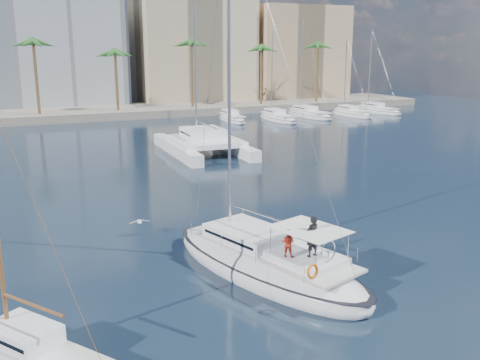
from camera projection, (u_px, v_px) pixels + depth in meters
name	position (u px, v px, depth m)	size (l,w,h in m)	color
ground	(228.00, 250.00, 28.39)	(160.00, 160.00, 0.00)	black
quay	(77.00, 113.00, 82.48)	(120.00, 14.00, 1.20)	gray
building_beige	(193.00, 50.00, 96.78)	(20.00, 14.00, 20.00)	beige
building_tan_right	(295.00, 55.00, 103.02)	(18.00, 12.00, 18.00)	tan
palm_centre	(76.00, 49.00, 76.59)	(3.60, 3.60, 12.30)	brown
palm_right	(285.00, 49.00, 89.82)	(3.60, 3.60, 12.30)	brown
main_sloop	(265.00, 263.00, 25.27)	(7.44, 12.92, 18.28)	white
catamaran	(204.00, 141.00, 54.39)	(7.11, 13.89, 19.87)	white
seagull	(139.00, 222.00, 30.22)	(1.18, 0.51, 0.22)	silver
moored_yacht_a	(232.00, 121.00, 77.96)	(2.72, 9.35, 11.90)	white
moored_yacht_b	(278.00, 120.00, 78.71)	(3.14, 10.78, 13.72)	white
moored_yacht_c	(309.00, 117.00, 83.02)	(3.55, 12.21, 15.54)	white
moored_yacht_d	(351.00, 116.00, 83.77)	(2.72, 9.35, 11.90)	white
moored_yacht_e	(377.00, 113.00, 88.08)	(3.14, 10.78, 13.72)	white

